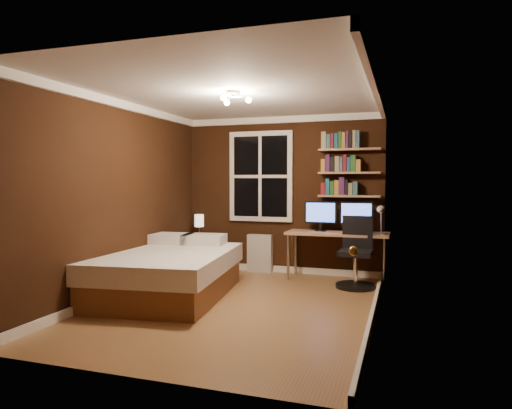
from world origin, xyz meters
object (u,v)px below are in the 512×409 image
(monitor_left, at_px, (321,216))
(office_chair, at_px, (356,261))
(radiator, at_px, (260,253))
(bed, at_px, (168,272))
(desk_lamp, at_px, (381,220))
(bedside_lamp, at_px, (199,228))
(monitor_right, at_px, (356,217))
(desk, at_px, (337,236))
(nightstand, at_px, (199,256))

(monitor_left, distance_m, office_chair, 0.95)
(radiator, bearing_deg, bed, -110.12)
(bed, distance_m, desk_lamp, 3.02)
(bedside_lamp, xyz_separation_m, desk_lamp, (2.88, -0.16, 0.22))
(monitor_right, bearing_deg, bedside_lamp, -177.76)
(radiator, relative_size, desk, 0.40)
(radiator, bearing_deg, desk, -8.56)
(bedside_lamp, bearing_deg, monitor_left, 2.84)
(monitor_left, relative_size, office_chair, 0.50)
(bed, height_order, radiator, bed)
(desk_lamp, bearing_deg, bedside_lamp, 176.85)
(nightstand, relative_size, desk, 0.33)
(bed, distance_m, monitor_right, 2.86)
(bed, bearing_deg, office_chair, 21.65)
(monitor_left, relative_size, monitor_right, 1.00)
(monitor_right, distance_m, desk_lamp, 0.45)
(desk, bearing_deg, radiator, 171.44)
(radiator, height_order, office_chair, office_chair)
(bedside_lamp, xyz_separation_m, monitor_right, (2.52, 0.10, 0.23))
(bed, bearing_deg, desk_lamp, 22.47)
(desk_lamp, distance_m, office_chair, 0.68)
(radiator, relative_size, office_chair, 0.62)
(nightstand, height_order, desk_lamp, desk_lamp)
(monitor_left, bearing_deg, bedside_lamp, -177.16)
(bed, distance_m, nightstand, 1.64)
(bed, relative_size, nightstand, 4.58)
(office_chair, bearing_deg, monitor_right, 97.00)
(radiator, distance_m, desk, 1.33)
(bedside_lamp, bearing_deg, nightstand, 0.00)
(bed, xyz_separation_m, desk_lamp, (2.57, 1.45, 0.63))
(bed, height_order, desk_lamp, desk_lamp)
(bedside_lamp, height_order, radiator, bedside_lamp)
(desk, relative_size, office_chair, 1.53)
(bedside_lamp, bearing_deg, desk, 0.59)
(bed, bearing_deg, monitor_right, 30.76)
(nightstand, distance_m, desk, 2.29)
(bed, bearing_deg, radiator, 62.89)
(desk_lamp, bearing_deg, monitor_right, 144.75)
(bedside_lamp, bearing_deg, monitor_right, 2.24)
(bedside_lamp, xyz_separation_m, office_chair, (2.57, -0.38, -0.34))
(bed, relative_size, monitor_left, 4.61)
(nightstand, relative_size, monitor_left, 1.01)
(desk, relative_size, monitor_left, 3.06)
(bedside_lamp, distance_m, monitor_left, 2.00)
(nightstand, xyz_separation_m, desk_lamp, (2.88, -0.16, 0.69))
(desk_lamp, bearing_deg, radiator, 168.91)
(nightstand, relative_size, monitor_right, 1.01)
(desk, distance_m, desk_lamp, 0.72)
(bedside_lamp, bearing_deg, bed, -79.03)
(radiator, xyz_separation_m, desk_lamp, (1.90, -0.37, 0.63))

